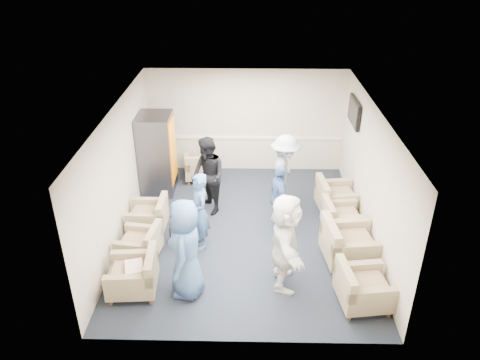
{
  "coord_description": "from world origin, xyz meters",
  "views": [
    {
      "loc": [
        0.09,
        -8.22,
        5.64
      ],
      "look_at": [
        -0.09,
        0.2,
        1.14
      ],
      "focal_mm": 35.0,
      "sensor_mm": 36.0,
      "label": 1
    }
  ],
  "objects_px": {
    "vending_machine": "(157,154)",
    "person_back_left": "(208,176)",
    "armchair_left_mid": "(142,245)",
    "armchair_right_far": "(334,198)",
    "person_front_left": "(186,249)",
    "armchair_left_near": "(136,276)",
    "armchair_left_far": "(150,217)",
    "armchair_right_midnear": "(346,246)",
    "armchair_corner": "(200,168)",
    "person_front_right": "(285,242)",
    "armchair_right_near": "(361,289)",
    "armchair_right_midfar": "(340,218)",
    "person_mid_left": "(199,212)",
    "person_back_right": "(285,174)",
    "person_mid_right": "(279,199)"
  },
  "relations": [
    {
      "from": "armchair_left_near",
      "to": "person_mid_right",
      "type": "xyz_separation_m",
      "value": [
        2.59,
        2.02,
        0.41
      ]
    },
    {
      "from": "armchair_corner",
      "to": "person_back_left",
      "type": "xyz_separation_m",
      "value": [
        0.34,
        -1.55,
        0.57
      ]
    },
    {
      "from": "armchair_left_mid",
      "to": "person_front_left",
      "type": "xyz_separation_m",
      "value": [
        1.01,
        -0.94,
        0.62
      ]
    },
    {
      "from": "armchair_left_far",
      "to": "person_back_left",
      "type": "relative_size",
      "value": 0.44
    },
    {
      "from": "armchair_right_far",
      "to": "person_mid_left",
      "type": "distance_m",
      "value": 3.24
    },
    {
      "from": "armchair_right_far",
      "to": "person_front_left",
      "type": "relative_size",
      "value": 0.5
    },
    {
      "from": "armchair_left_mid",
      "to": "vending_machine",
      "type": "xyz_separation_m",
      "value": [
        -0.13,
        2.73,
        0.67
      ]
    },
    {
      "from": "armchair_right_midnear",
      "to": "person_back_left",
      "type": "relative_size",
      "value": 0.59
    },
    {
      "from": "armchair_left_near",
      "to": "armchair_right_near",
      "type": "xyz_separation_m",
      "value": [
        3.86,
        -0.26,
        0.0
      ]
    },
    {
      "from": "armchair_left_far",
      "to": "armchair_corner",
      "type": "height_order",
      "value": "armchair_corner"
    },
    {
      "from": "person_front_left",
      "to": "person_mid_left",
      "type": "relative_size",
      "value": 1.14
    },
    {
      "from": "armchair_right_near",
      "to": "armchair_right_midnear",
      "type": "relative_size",
      "value": 0.89
    },
    {
      "from": "armchair_left_near",
      "to": "armchair_right_midfar",
      "type": "bearing_deg",
      "value": 112.92
    },
    {
      "from": "armchair_left_far",
      "to": "armchair_corner",
      "type": "relative_size",
      "value": 0.86
    },
    {
      "from": "armchair_right_near",
      "to": "armchair_right_midnear",
      "type": "height_order",
      "value": "armchair_right_midnear"
    },
    {
      "from": "armchair_left_near",
      "to": "armchair_left_mid",
      "type": "distance_m",
      "value": 0.95
    },
    {
      "from": "armchair_right_near",
      "to": "vending_machine",
      "type": "xyz_separation_m",
      "value": [
        -4.08,
        3.92,
        0.64
      ]
    },
    {
      "from": "armchair_right_near",
      "to": "person_mid_right",
      "type": "bearing_deg",
      "value": 21.64
    },
    {
      "from": "armchair_left_mid",
      "to": "person_back_left",
      "type": "relative_size",
      "value": 0.48
    },
    {
      "from": "person_front_left",
      "to": "armchair_left_far",
      "type": "bearing_deg",
      "value": -149.0
    },
    {
      "from": "person_mid_left",
      "to": "person_back_left",
      "type": "xyz_separation_m",
      "value": [
        0.06,
        1.34,
        0.08
      ]
    },
    {
      "from": "armchair_left_mid",
      "to": "armchair_right_far",
      "type": "bearing_deg",
      "value": 122.78
    },
    {
      "from": "armchair_left_mid",
      "to": "armchair_right_near",
      "type": "relative_size",
      "value": 0.91
    },
    {
      "from": "person_back_right",
      "to": "armchair_right_midnear",
      "type": "bearing_deg",
      "value": -142.01
    },
    {
      "from": "armchair_right_midfar",
      "to": "person_back_left",
      "type": "height_order",
      "value": "person_back_left"
    },
    {
      "from": "person_front_left",
      "to": "armchair_left_near",
      "type": "bearing_deg",
      "value": -86.59
    },
    {
      "from": "armchair_left_near",
      "to": "person_back_left",
      "type": "xyz_separation_m",
      "value": [
        1.06,
        2.71,
        0.56
      ]
    },
    {
      "from": "person_back_left",
      "to": "person_front_left",
      "type": "bearing_deg",
      "value": -34.21
    },
    {
      "from": "vending_machine",
      "to": "armchair_left_far",
      "type": "bearing_deg",
      "value": -86.48
    },
    {
      "from": "armchair_left_far",
      "to": "vending_machine",
      "type": "relative_size",
      "value": 0.4
    },
    {
      "from": "person_front_left",
      "to": "person_back_left",
      "type": "xyz_separation_m",
      "value": [
        0.15,
        2.7,
        -0.03
      ]
    },
    {
      "from": "armchair_left_near",
      "to": "person_back_right",
      "type": "xyz_separation_m",
      "value": [
        2.75,
        2.85,
        0.57
      ]
    },
    {
      "from": "armchair_right_midfar",
      "to": "person_mid_left",
      "type": "distance_m",
      "value": 2.99
    },
    {
      "from": "armchair_left_near",
      "to": "armchair_right_midnear",
      "type": "height_order",
      "value": "armchair_right_midnear"
    },
    {
      "from": "person_back_right",
      "to": "vending_machine",
      "type": "bearing_deg",
      "value": 83.77
    },
    {
      "from": "person_mid_left",
      "to": "vending_machine",
      "type": "bearing_deg",
      "value": -174.23
    },
    {
      "from": "armchair_left_far",
      "to": "person_mid_left",
      "type": "bearing_deg",
      "value": 63.34
    },
    {
      "from": "armchair_left_far",
      "to": "armchair_right_far",
      "type": "distance_m",
      "value": 4.08
    },
    {
      "from": "armchair_corner",
      "to": "person_back_right",
      "type": "relative_size",
      "value": 0.5
    },
    {
      "from": "vending_machine",
      "to": "person_back_left",
      "type": "xyz_separation_m",
      "value": [
        1.28,
        -0.96,
        -0.08
      ]
    },
    {
      "from": "armchair_right_near",
      "to": "armchair_right_midfar",
      "type": "distance_m",
      "value": 2.22
    },
    {
      "from": "armchair_left_near",
      "to": "armchair_left_far",
      "type": "xyz_separation_m",
      "value": [
        -0.12,
        1.95,
        -0.02
      ]
    },
    {
      "from": "armchair_left_far",
      "to": "armchair_right_midnear",
      "type": "xyz_separation_m",
      "value": [
        3.93,
        -1.05,
        0.07
      ]
    },
    {
      "from": "armchair_left_near",
      "to": "person_front_right",
      "type": "bearing_deg",
      "value": 91.56
    },
    {
      "from": "armchair_right_near",
      "to": "person_front_left",
      "type": "bearing_deg",
      "value": 77.36
    },
    {
      "from": "armchair_right_far",
      "to": "person_back_right",
      "type": "height_order",
      "value": "person_back_right"
    },
    {
      "from": "armchair_corner",
      "to": "person_front_right",
      "type": "distance_m",
      "value": 4.47
    },
    {
      "from": "armchair_left_mid",
      "to": "person_front_left",
      "type": "relative_size",
      "value": 0.46
    },
    {
      "from": "armchair_corner",
      "to": "person_mid_right",
      "type": "height_order",
      "value": "person_mid_right"
    },
    {
      "from": "armchair_left_mid",
      "to": "armchair_right_near",
      "type": "height_order",
      "value": "armchair_right_near"
    }
  ]
}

